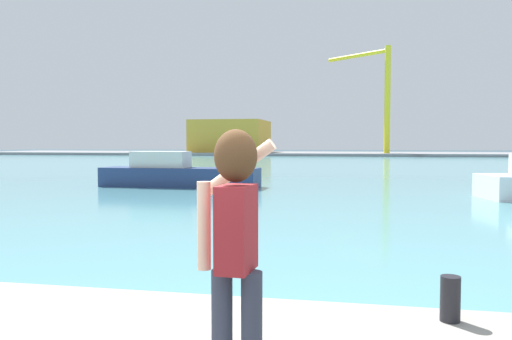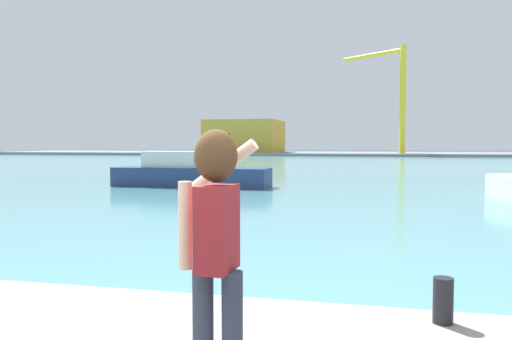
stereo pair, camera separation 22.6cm
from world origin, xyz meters
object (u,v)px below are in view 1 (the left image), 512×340
Objects in this scene: warehouse_left at (231,136)px; harbor_bollard at (450,299)px; person_photographer at (235,233)px; boat_moored at (176,174)px; port_crane at (379,87)px.

harbor_bollard is at bearing -74.62° from warehouse_left.
person_photographer is 23.35m from boat_moored.
warehouse_left is (-23.21, 91.97, 1.78)m from person_photographer.
person_photographer is at bearing -92.54° from port_crane.
port_crane is at bearing -8.82° from warehouse_left.
warehouse_left is at bearing 17.98° from person_photographer.
person_photographer reaches higher than harbor_bollard.
boat_moored is (-8.40, 21.77, -1.01)m from person_photographer.
warehouse_left reaches higher than person_photographer.
boat_moored is (-10.02, 20.03, -0.16)m from harbor_bollard.
person_photographer is 88.42m from port_crane.
port_crane is (2.28, 86.03, 10.85)m from harbor_bollard.
boat_moored is 71.80m from warehouse_left.
harbor_bollard is at bearing -62.12° from boat_moored.
port_crane reaches higher than warehouse_left.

